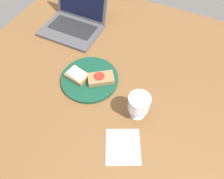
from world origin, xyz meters
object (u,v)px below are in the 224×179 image
object	(u,v)px
sandwich_with_cheese	(77,75)
laptop	(74,21)
napkin	(123,146)
plate	(89,80)
wine_glass	(139,104)
sandwich_with_tomato	(101,78)

from	to	relation	value
sandwich_with_cheese	laptop	distance (cm)	37.06
laptop	napkin	distance (cm)	73.17
plate	sandwich_with_cheese	xyz separation A→B (cm)	(-5.26, -1.46, 1.99)
laptop	wine_glass	bearing A→B (deg)	-35.16
laptop	sandwich_with_tomato	bearing A→B (deg)	-42.71
plate	laptop	size ratio (longest dim) A/B	0.85
plate	wine_glass	xyz separation A→B (cm)	(25.95, -6.50, 6.88)
wine_glass	napkin	xyz separation A→B (cm)	(0.45, -15.43, -7.45)
plate	laptop	world-z (taller)	laptop
napkin	sandwich_with_cheese	bearing A→B (deg)	147.10
wine_glass	laptop	world-z (taller)	laptop
plate	napkin	xyz separation A→B (cm)	(26.40, -21.93, -0.57)
laptop	napkin	size ratio (longest dim) A/B	2.19
wine_glass	napkin	distance (cm)	17.14
plate	sandwich_with_cheese	bearing A→B (deg)	-164.51
sandwich_with_tomato	laptop	xyz separation A→B (cm)	(-30.55, 28.20, 1.07)
sandwich_with_tomato	napkin	size ratio (longest dim) A/B	0.94
sandwich_with_cheese	napkin	distance (cm)	37.79
wine_glass	sandwich_with_tomato	bearing A→B (deg)	159.05
plate	napkin	bearing A→B (deg)	-39.72
plate	napkin	distance (cm)	34.33
sandwich_with_cheese	wine_glass	world-z (taller)	wine_glass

